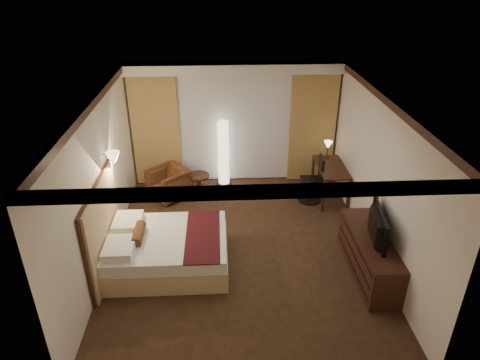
{
  "coord_description": "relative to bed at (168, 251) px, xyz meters",
  "views": [
    {
      "loc": [
        -0.34,
        -6.12,
        4.54
      ],
      "look_at": [
        0.0,
        0.4,
        1.15
      ],
      "focal_mm": 32.0,
      "sensor_mm": 36.0,
      "label": 1
    }
  ],
  "objects": [
    {
      "name": "floor",
      "position": [
        1.22,
        0.38,
        -0.28
      ],
      "size": [
        4.5,
        5.5,
        0.01
      ],
      "primitive_type": "cube",
      "color": "#2F2012",
      "rests_on": "ground"
    },
    {
      "name": "ceiling",
      "position": [
        1.22,
        0.38,
        2.42
      ],
      "size": [
        4.5,
        5.5,
        0.01
      ],
      "primitive_type": "cube",
      "color": "white",
      "rests_on": "back_wall"
    },
    {
      "name": "back_wall",
      "position": [
        1.22,
        3.13,
        1.07
      ],
      "size": [
        4.5,
        0.02,
        2.7
      ],
      "primitive_type": "cube",
      "color": "beige",
      "rests_on": "floor"
    },
    {
      "name": "left_wall",
      "position": [
        -1.03,
        0.38,
        1.07
      ],
      "size": [
        0.02,
        5.5,
        2.7
      ],
      "primitive_type": "cube",
      "color": "beige",
      "rests_on": "floor"
    },
    {
      "name": "right_wall",
      "position": [
        3.47,
        0.38,
        1.07
      ],
      "size": [
        0.02,
        5.5,
        2.7
      ],
      "primitive_type": "cube",
      "color": "beige",
      "rests_on": "floor"
    },
    {
      "name": "crown_molding",
      "position": [
        1.22,
        0.38,
        2.36
      ],
      "size": [
        4.5,
        5.5,
        0.12
      ],
      "primitive_type": null,
      "color": "black",
      "rests_on": "ceiling"
    },
    {
      "name": "soffit",
      "position": [
        1.22,
        2.88,
        2.32
      ],
      "size": [
        4.5,
        0.5,
        0.2
      ],
      "primitive_type": "cube",
      "color": "white",
      "rests_on": "ceiling"
    },
    {
      "name": "curtain_sheer",
      "position": [
        1.22,
        3.05,
        0.97
      ],
      "size": [
        2.48,
        0.04,
        2.45
      ],
      "primitive_type": "cube",
      "color": "silver",
      "rests_on": "back_wall"
    },
    {
      "name": "curtain_left_drape",
      "position": [
        -0.48,
        2.99,
        0.97
      ],
      "size": [
        1.0,
        0.14,
        2.45
      ],
      "primitive_type": "cube",
      "color": "tan",
      "rests_on": "back_wall"
    },
    {
      "name": "curtain_right_drape",
      "position": [
        2.92,
        2.99,
        0.97
      ],
      "size": [
        1.0,
        0.14,
        2.45
      ],
      "primitive_type": "cube",
      "color": "tan",
      "rests_on": "back_wall"
    },
    {
      "name": "wall_sconce",
      "position": [
        -0.87,
        0.75,
        1.34
      ],
      "size": [
        0.24,
        0.24,
        0.24
      ],
      "primitive_type": null,
      "color": "white",
      "rests_on": "left_wall"
    },
    {
      "name": "bed",
      "position": [
        0.0,
        0.0,
        0.0
      ],
      "size": [
        1.93,
        1.51,
        0.57
      ],
      "primitive_type": null,
      "color": "white",
      "rests_on": "floor"
    },
    {
      "name": "headboard",
      "position": [
        -0.98,
        0.0,
        0.47
      ],
      "size": [
        0.12,
        1.81,
        1.5
      ],
      "primitive_type": null,
      "color": "tan",
      "rests_on": "floor"
    },
    {
      "name": "armchair",
      "position": [
        -0.21,
        2.26,
        0.09
      ],
      "size": [
        0.98,
        0.98,
        0.74
      ],
      "primitive_type": "imported",
      "rotation": [
        0.0,
        0.0,
        -0.88
      ],
      "color": "#532E19",
      "rests_on": "floor"
    },
    {
      "name": "side_table",
      "position": [
        0.43,
        2.31,
        -0.03
      ],
      "size": [
        0.45,
        0.45,
        0.5
      ],
      "primitive_type": null,
      "color": "black",
      "rests_on": "floor"
    },
    {
      "name": "floor_lamp",
      "position": [
        0.97,
        2.82,
        0.47
      ],
      "size": [
        0.32,
        0.32,
        1.5
      ],
      "primitive_type": null,
      "color": "white",
      "rests_on": "floor"
    },
    {
      "name": "desk",
      "position": [
        3.17,
        2.05,
        0.09
      ],
      "size": [
        0.55,
        1.15,
        0.75
      ],
      "primitive_type": null,
      "color": "black",
      "rests_on": "floor"
    },
    {
      "name": "desk_lamp",
      "position": [
        3.17,
        2.48,
        0.64
      ],
      "size": [
        0.18,
        0.18,
        0.34
      ],
      "primitive_type": null,
      "color": "#FFD899",
      "rests_on": "desk"
    },
    {
      "name": "office_chair",
      "position": [
        2.76,
        2.0,
        0.22
      ],
      "size": [
        0.5,
        0.5,
        1.0
      ],
      "primitive_type": null,
      "rotation": [
        0.0,
        0.0,
        -0.04
      ],
      "color": "black",
      "rests_on": "floor"
    },
    {
      "name": "dresser",
      "position": [
        3.22,
        -0.37,
        0.06
      ],
      "size": [
        0.5,
        1.76,
        0.69
      ],
      "primitive_type": null,
      "color": "black",
      "rests_on": "floor"
    },
    {
      "name": "television",
      "position": [
        3.19,
        -0.37,
        0.69
      ],
      "size": [
        0.73,
        1.09,
        0.13
      ],
      "primitive_type": "imported",
      "rotation": [
        0.0,
        0.0,
        1.42
      ],
      "color": "black",
      "rests_on": "dresser"
    }
  ]
}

